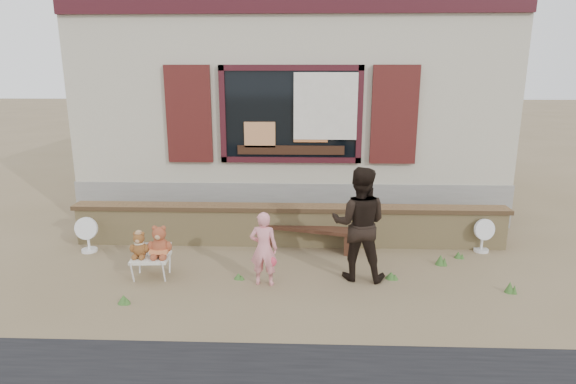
{
  "coord_description": "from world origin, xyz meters",
  "views": [
    {
      "loc": [
        0.27,
        -6.53,
        2.84
      ],
      "look_at": [
        0.0,
        0.6,
        1.0
      ],
      "focal_mm": 30.0,
      "sensor_mm": 36.0,
      "label": 1
    }
  ],
  "objects_px": {
    "child": "(264,249)",
    "adult": "(359,224)",
    "teddy_bear_right": "(160,241)",
    "folding_chair": "(151,258)",
    "teddy_bear_left": "(140,244)",
    "bench": "(309,233)"
  },
  "relations": [
    {
      "from": "teddy_bear_right",
      "to": "bench",
      "type": "bearing_deg",
      "value": 25.45
    },
    {
      "from": "bench",
      "to": "adult",
      "type": "distance_m",
      "value": 1.37
    },
    {
      "from": "bench",
      "to": "child",
      "type": "relative_size",
      "value": 1.47
    },
    {
      "from": "bench",
      "to": "child",
      "type": "xyz_separation_m",
      "value": [
        -0.62,
        -1.34,
        0.24
      ]
    },
    {
      "from": "folding_chair",
      "to": "adult",
      "type": "bearing_deg",
      "value": -2.01
    },
    {
      "from": "teddy_bear_left",
      "to": "adult",
      "type": "relative_size",
      "value": 0.24
    },
    {
      "from": "teddy_bear_left",
      "to": "teddy_bear_right",
      "type": "distance_m",
      "value": 0.28
    },
    {
      "from": "child",
      "to": "bench",
      "type": "bearing_deg",
      "value": -109.54
    },
    {
      "from": "bench",
      "to": "child",
      "type": "distance_m",
      "value": 1.49
    },
    {
      "from": "folding_chair",
      "to": "adult",
      "type": "relative_size",
      "value": 0.34
    },
    {
      "from": "bench",
      "to": "adult",
      "type": "relative_size",
      "value": 0.95
    },
    {
      "from": "child",
      "to": "adult",
      "type": "height_order",
      "value": "adult"
    },
    {
      "from": "folding_chair",
      "to": "teddy_bear_right",
      "type": "relative_size",
      "value": 1.16
    },
    {
      "from": "folding_chair",
      "to": "teddy_bear_left",
      "type": "xyz_separation_m",
      "value": [
        -0.14,
        -0.01,
        0.21
      ]
    },
    {
      "from": "teddy_bear_left",
      "to": "adult",
      "type": "xyz_separation_m",
      "value": [
        3.01,
        0.11,
        0.29
      ]
    },
    {
      "from": "teddy_bear_left",
      "to": "adult",
      "type": "height_order",
      "value": "adult"
    },
    {
      "from": "adult",
      "to": "teddy_bear_left",
      "type": "bearing_deg",
      "value": 11.82
    },
    {
      "from": "folding_chair",
      "to": "teddy_bear_right",
      "type": "bearing_deg",
      "value": -0.0
    },
    {
      "from": "teddy_bear_right",
      "to": "adult",
      "type": "bearing_deg",
      "value": -2.12
    },
    {
      "from": "child",
      "to": "teddy_bear_right",
      "type": "bearing_deg",
      "value": -1.66
    },
    {
      "from": "folding_chair",
      "to": "child",
      "type": "xyz_separation_m",
      "value": [
        1.59,
        -0.16,
        0.23
      ]
    },
    {
      "from": "bench",
      "to": "teddy_bear_left",
      "type": "relative_size",
      "value": 4.03
    }
  ]
}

